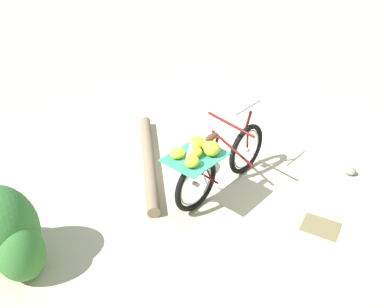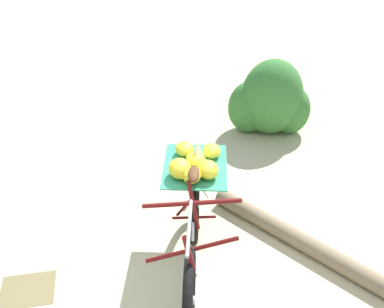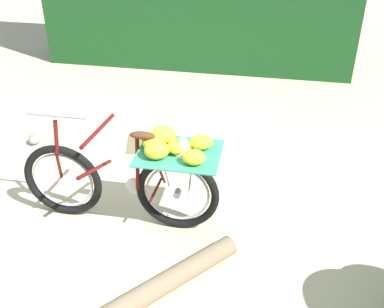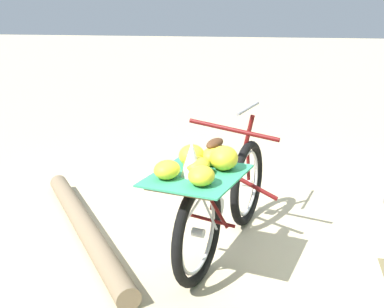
% 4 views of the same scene
% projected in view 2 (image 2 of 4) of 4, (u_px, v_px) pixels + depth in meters
% --- Properties ---
extents(ground_plane, '(60.00, 60.00, 0.00)m').
position_uv_depth(ground_plane, '(161.00, 284.00, 3.72)').
color(ground_plane, beige).
extents(bicycle, '(0.85, 1.80, 1.03)m').
position_uv_depth(bicycle, '(193.00, 219.00, 3.62)').
color(bicycle, black).
rests_on(bicycle, ground_plane).
extents(fallen_log, '(1.51, 1.96, 0.16)m').
position_uv_depth(fallen_log, '(321.00, 252.00, 3.91)').
color(fallen_log, '#7F6B51').
rests_on(fallen_log, ground_plane).
extents(shrub_cluster, '(1.03, 0.71, 0.98)m').
position_uv_depth(shrub_cluster, '(270.00, 101.00, 5.62)').
color(shrub_cluster, '#387533').
rests_on(shrub_cluster, ground_plane).
extents(leaf_litter_patch, '(0.44, 0.36, 0.01)m').
position_uv_depth(leaf_litter_patch, '(28.00, 290.00, 3.66)').
color(leaf_litter_patch, olive).
rests_on(leaf_litter_patch, ground_plane).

